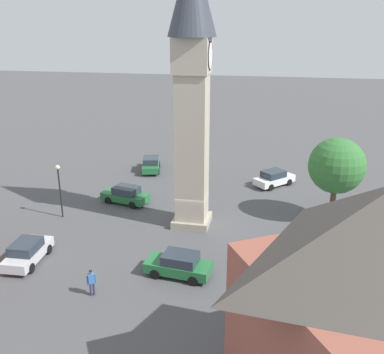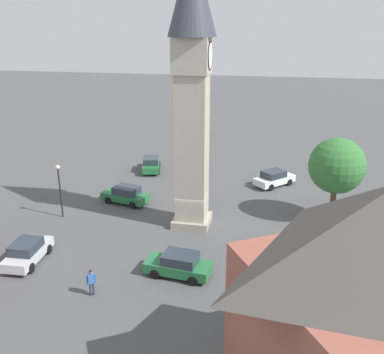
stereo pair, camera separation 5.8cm
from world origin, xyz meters
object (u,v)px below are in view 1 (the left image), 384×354
car_white_side (339,294)px  pedestrian (91,280)px  car_black_far (179,265)px  tree (337,166)px  lamp_post (59,182)px  car_red_corner (126,195)px  car_green_alley (28,252)px  clock_tower (192,69)px  car_silver_kerb (151,164)px  building_terrace_right (381,313)px  car_blue_kerb (274,178)px

car_white_side → pedestrian: 13.98m
car_white_side → pedestrian: (-1.73, 13.87, 0.25)m
car_black_far → pedestrian: pedestrian is taller
tree → lamp_post: tree is taller
car_red_corner → lamp_post: 6.00m
car_black_far → car_green_alley: size_ratio=1.02×
clock_tower → tree: size_ratio=3.02×
car_silver_kerb → building_terrace_right: (-28.32, -16.84, 4.46)m
clock_tower → pedestrian: size_ratio=12.02×
car_red_corner → car_white_side: 20.27m
building_terrace_right → tree: bearing=-2.1°
car_white_side → building_terrace_right: size_ratio=0.38×
car_blue_kerb → tree: (-6.97, -4.65, 3.78)m
clock_tower → car_red_corner: 13.24m
car_black_far → car_green_alley: 10.11m
car_green_alley → lamp_post: size_ratio=0.95×
car_silver_kerb → car_red_corner: bearing=-178.4°
clock_tower → car_silver_kerb: size_ratio=4.61×
clock_tower → car_black_far: bearing=-175.3°
car_silver_kerb → lamp_post: 13.36m
car_white_side → car_green_alley: same height
pedestrian → building_terrace_right: 15.75m
lamp_post → car_white_side: bearing=-111.1°
car_blue_kerb → car_red_corner: bearing=118.4°
car_red_corner → pedestrian: pedestrian is taller
car_silver_kerb → clock_tower: bearing=-150.3°
car_silver_kerb → tree: tree is taller
car_silver_kerb → car_blue_kerb: bearing=-98.7°
tree → car_blue_kerb: bearing=33.7°
car_white_side → lamp_post: lamp_post is taller
car_blue_kerb → car_red_corner: same height
pedestrian → car_red_corner: bearing=11.2°
car_black_far → tree: size_ratio=0.64×
car_red_corner → car_blue_kerb: bearing=-61.6°
clock_tower → car_red_corner: bearing=65.1°
car_black_far → pedestrian: bearing=124.3°
tree → car_silver_kerb: bearing=63.0°
lamp_post → pedestrian: bearing=-145.2°
car_green_alley → pedestrian: pedestrian is taller
car_white_side → lamp_post: (7.97, 20.62, 2.26)m
car_blue_kerb → pedestrian: bearing=153.8°
car_blue_kerb → car_red_corner: (-6.85, 12.66, 0.00)m
car_white_side → tree: (11.62, -0.78, 3.78)m
car_white_side → car_green_alley: 19.54m
car_blue_kerb → car_silver_kerb: same height
car_white_side → lamp_post: 22.22m
pedestrian → car_white_side: bearing=-82.9°
pedestrian → tree: size_ratio=0.25×
car_white_side → building_terrace_right: 8.94m
car_silver_kerb → car_black_far: bearing=-159.1°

